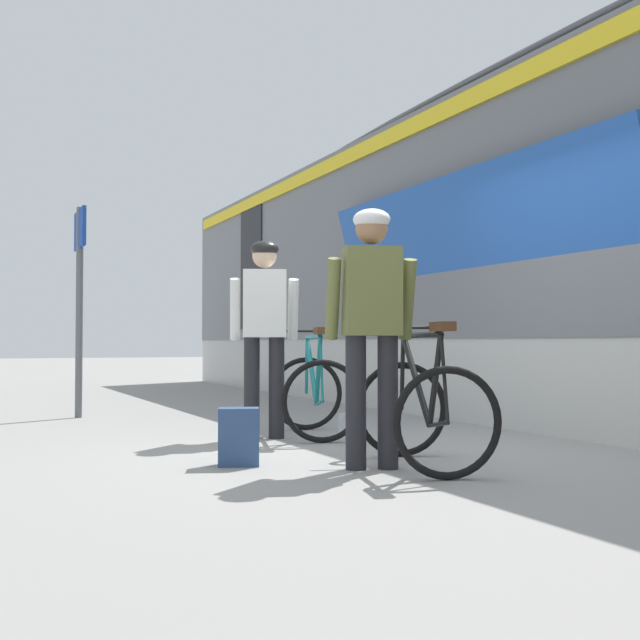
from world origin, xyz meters
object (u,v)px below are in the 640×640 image
at_px(bicycle_far_black, 423,409).
at_px(bicycle_near_teal, 314,392).
at_px(water_bottle_near_the_bikes, 343,426).
at_px(platform_sign_post, 80,275).
at_px(backpack_on_platform, 239,437).
at_px(cyclist_near_in_white, 264,320).
at_px(train_car, 628,237).
at_px(cyclist_far_in_olive, 372,313).

bearing_deg(bicycle_far_black, bicycle_near_teal, 88.10).
distance_m(water_bottle_near_the_bikes, platform_sign_post, 3.86).
height_order(bicycle_near_teal, bicycle_far_black, same).
bearing_deg(backpack_on_platform, cyclist_near_in_white, 82.03).
relative_size(cyclist_near_in_white, bicycle_near_teal, 1.44).
xyz_separation_m(cyclist_near_in_white, backpack_on_platform, (-0.71, -1.38, -0.85)).
relative_size(train_car, cyclist_near_in_white, 12.21).
bearing_deg(bicycle_near_teal, cyclist_far_in_olive, -102.44).
relative_size(bicycle_near_teal, platform_sign_post, 0.51).
distance_m(cyclist_near_in_white, bicycle_near_teal, 0.81).
relative_size(backpack_on_platform, water_bottle_near_the_bikes, 1.77).
bearing_deg(cyclist_near_in_white, water_bottle_near_the_bikes, -27.09).
relative_size(cyclist_near_in_white, platform_sign_post, 0.73).
height_order(bicycle_near_teal, water_bottle_near_the_bikes, bicycle_near_teal).
bearing_deg(train_car, bicycle_far_black, -156.27).
distance_m(cyclist_far_in_olive, bicycle_far_black, 0.74).
bearing_deg(bicycle_far_black, train_car, 23.73).
height_order(train_car, water_bottle_near_the_bikes, train_car).
relative_size(cyclist_far_in_olive, bicycle_near_teal, 1.44).
bearing_deg(bicycle_near_teal, bicycle_far_black, -91.90).
xyz_separation_m(backpack_on_platform, water_bottle_near_the_bikes, (1.33, 1.06, -0.09)).
height_order(bicycle_near_teal, backpack_on_platform, bicycle_near_teal).
bearing_deg(bicycle_near_teal, backpack_on_platform, -131.10).
relative_size(bicycle_far_black, backpack_on_platform, 3.03).
xyz_separation_m(cyclist_far_in_olive, platform_sign_post, (-1.29, 4.60, 0.57)).
relative_size(train_car, water_bottle_near_the_bikes, 95.11).
relative_size(cyclist_near_in_white, bicycle_far_black, 1.45).
xyz_separation_m(cyclist_far_in_olive, bicycle_far_black, (0.35, -0.09, -0.65)).
distance_m(backpack_on_platform, platform_sign_post, 4.36).
distance_m(bicycle_near_teal, bicycle_far_black, 1.96).
distance_m(train_car, bicycle_near_teal, 3.80).
distance_m(backpack_on_platform, water_bottle_near_the_bikes, 1.70).
relative_size(bicycle_near_teal, bicycle_far_black, 1.01).
height_order(cyclist_far_in_olive, water_bottle_near_the_bikes, cyclist_far_in_olive).
bearing_deg(train_car, water_bottle_near_the_bikes, 177.80).
bearing_deg(platform_sign_post, water_bottle_near_the_bikes, -58.53).
xyz_separation_m(bicycle_near_teal, bicycle_far_black, (-0.07, -1.96, 0.00)).
xyz_separation_m(bicycle_near_teal, platform_sign_post, (-1.71, 2.73, 1.22)).
distance_m(train_car, bicycle_far_black, 4.13).
distance_m(cyclist_far_in_olive, platform_sign_post, 4.81).
bearing_deg(water_bottle_near_the_bikes, cyclist_near_in_white, 152.91).
relative_size(cyclist_far_in_olive, bicycle_far_black, 1.45).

